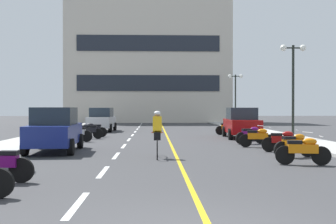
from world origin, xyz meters
The scene contains 32 objects.
ground_plane centered at (0.00, 21.00, 0.00)m, with size 140.00×140.00×0.00m, color #38383A.
curb_left centered at (-7.20, 24.00, 0.06)m, with size 2.40×72.00×0.12m, color #A8A8A3.
curb_right centered at (7.20, 24.00, 0.06)m, with size 2.40×72.00×0.12m, color #A8A8A3.
lane_dash_0 centered at (-2.00, 2.00, 0.00)m, with size 0.14×2.20×0.01m, color silver.
lane_dash_1 centered at (-2.00, 6.00, 0.00)m, with size 0.14×2.20×0.01m, color silver.
lane_dash_2 centered at (-2.00, 10.00, 0.00)m, with size 0.14×2.20×0.01m, color silver.
lane_dash_3 centered at (-2.00, 14.00, 0.00)m, with size 0.14×2.20×0.01m, color silver.
lane_dash_4 centered at (-2.00, 18.00, 0.00)m, with size 0.14×2.20×0.01m, color silver.
lane_dash_5 centered at (-2.00, 22.00, 0.00)m, with size 0.14×2.20×0.01m, color silver.
lane_dash_6 centered at (-2.00, 26.00, 0.00)m, with size 0.14×2.20×0.01m, color silver.
lane_dash_7 centered at (-2.00, 30.00, 0.00)m, with size 0.14×2.20×0.01m, color silver.
lane_dash_8 centered at (-2.00, 34.00, 0.00)m, with size 0.14×2.20×0.01m, color silver.
lane_dash_9 centered at (-2.00, 38.00, 0.00)m, with size 0.14×2.20×0.01m, color silver.
lane_dash_10 centered at (-2.00, 42.00, 0.00)m, with size 0.14×2.20×0.01m, color silver.
lane_dash_11 centered at (-2.00, 46.00, 0.00)m, with size 0.14×2.20×0.01m, color silver.
centre_line_yellow centered at (0.25, 24.00, 0.00)m, with size 0.12×66.00×0.01m, color gold.
office_building centered at (-1.25, 48.50, 8.04)m, with size 20.56×7.12×16.09m.
street_lamp_mid centered at (7.18, 17.32, 3.92)m, with size 1.46×0.36×5.21m.
street_lamp_far centered at (7.30, 34.48, 3.75)m, with size 1.46×0.36×4.94m.
parked_car_near centered at (-4.64, 11.52, 0.92)m, with size 2.08×4.28×1.82m.
parked_car_mid centered at (4.65, 19.08, 0.92)m, with size 2.07×4.27×1.82m.
parked_car_far centered at (-4.61, 26.61, 0.92)m, with size 2.01×4.24×1.82m.
motorcycle_2 centered at (4.11, 7.21, 0.47)m, with size 1.69×0.63×0.92m.
motorcycle_3 centered at (4.54, 9.23, 0.47)m, with size 1.66×0.73×0.92m.
motorcycle_4 centered at (4.67, 11.07, 0.47)m, with size 1.69×0.63×0.92m.
motorcycle_5 centered at (4.17, 13.15, 0.47)m, with size 1.69×0.61×0.92m.
motorcycle_6 centered at (4.27, 14.96, 0.47)m, with size 1.65×0.76×0.92m.
motorcycle_7 centered at (-4.69, 16.70, 0.47)m, with size 1.68×0.66×0.92m.
motorcycle_8 centered at (-4.41, 18.79, 0.47)m, with size 1.70×0.60×0.92m.
motorcycle_9 centered at (-4.36, 20.42, 0.47)m, with size 1.70×0.60×0.92m.
motorcycle_10 centered at (4.40, 22.15, 0.47)m, with size 1.70×0.60×0.92m.
cyclist_rider centered at (-0.46, 9.30, 0.89)m, with size 0.42×1.77×1.71m.
Camera 1 is at (-0.57, -5.78, 1.79)m, focal length 44.83 mm.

